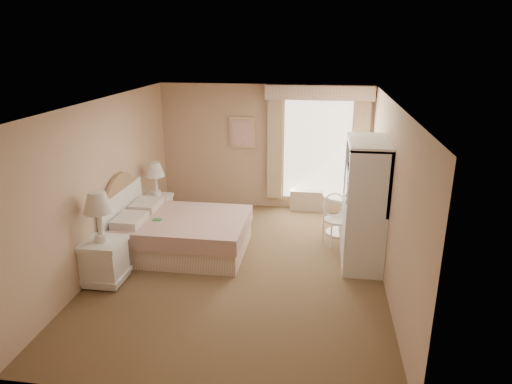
% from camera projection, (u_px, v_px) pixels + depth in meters
% --- Properties ---
extents(room, '(4.21, 5.51, 2.51)m').
position_uv_depth(room, '(241.00, 190.00, 6.59)').
color(room, brown).
rests_on(room, ground).
extents(window, '(2.05, 0.22, 2.51)m').
position_uv_depth(window, '(317.00, 146.00, 8.90)').
color(window, white).
rests_on(window, room).
extents(framed_art, '(0.52, 0.04, 0.62)m').
position_uv_depth(framed_art, '(242.00, 132.00, 9.10)').
color(framed_art, '#D5AA83').
rests_on(framed_art, room).
extents(bed, '(2.07, 1.56, 1.38)m').
position_uv_depth(bed, '(178.00, 232.00, 7.43)').
color(bed, tan).
rests_on(bed, room).
extents(nightstand_near, '(0.56, 0.56, 1.35)m').
position_uv_depth(nightstand_near, '(103.00, 250.00, 6.39)').
color(nightstand_near, silver).
rests_on(nightstand_near, room).
extents(nightstand_far, '(0.49, 0.49, 1.19)m').
position_uv_depth(nightstand_far, '(157.00, 202.00, 8.45)').
color(nightstand_far, silver).
rests_on(nightstand_far, room).
extents(round_table, '(0.70, 0.70, 0.74)m').
position_uv_depth(round_table, '(342.00, 208.00, 8.05)').
color(round_table, white).
rests_on(round_table, room).
extents(cafe_chair, '(0.55, 0.55, 0.87)m').
position_uv_depth(cafe_chair, '(335.00, 215.00, 7.66)').
color(cafe_chair, white).
rests_on(cafe_chair, room).
extents(armoire, '(0.58, 1.17, 1.94)m').
position_uv_depth(armoire, '(364.00, 213.00, 6.93)').
color(armoire, silver).
rests_on(armoire, room).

